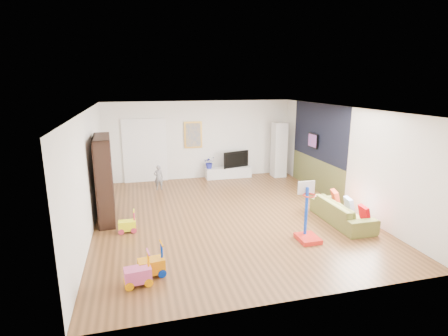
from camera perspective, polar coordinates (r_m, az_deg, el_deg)
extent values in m
cube|color=brown|center=(9.05, 0.63, -7.68)|extent=(6.50, 7.50, 0.00)
cube|color=white|center=(8.44, 0.68, 9.62)|extent=(6.50, 7.50, 0.00)
cube|color=silver|center=(12.24, -3.91, 4.56)|extent=(6.50, 0.00, 2.70)
cube|color=silver|center=(5.28, 11.39, -8.40)|extent=(6.50, 0.00, 2.70)
cube|color=white|center=(8.43, -21.19, -0.63)|extent=(0.00, 7.50, 2.70)
cube|color=white|center=(9.98, 19.00, 1.69)|extent=(0.00, 7.50, 2.70)
cube|color=black|center=(11.06, 15.19, 5.73)|extent=(0.01, 3.20, 1.70)
cube|color=brown|center=(11.32, 14.76, -1.04)|extent=(0.01, 3.20, 1.00)
cube|color=white|center=(12.06, -12.77, 2.66)|extent=(1.45, 0.06, 2.10)
cube|color=gold|center=(12.13, -5.06, 5.41)|extent=(0.62, 0.06, 0.92)
cube|color=#7F3F8C|center=(11.25, 14.31, 4.37)|extent=(0.04, 0.56, 0.46)
cube|color=silver|center=(12.44, 0.70, -0.72)|extent=(1.63, 0.42, 0.38)
cube|color=silver|center=(12.61, 8.96, 2.96)|extent=(0.46, 0.46, 1.95)
cube|color=black|center=(8.94, -18.94, -1.69)|extent=(0.45, 1.44, 2.08)
imported|color=brown|center=(8.97, 18.72, -6.82)|extent=(0.73, 1.85, 0.54)
cube|color=red|center=(7.65, 13.77, -7.07)|extent=(0.45, 0.54, 1.29)
cube|color=#F5FC11|center=(8.28, -15.56, -8.44)|extent=(0.38, 0.24, 0.51)
cube|color=orange|center=(6.42, -11.82, -14.55)|extent=(0.49, 0.34, 0.60)
cube|color=#D24C8B|center=(6.22, -13.95, -15.76)|extent=(0.47, 0.32, 0.59)
imported|color=slate|center=(11.18, -10.64, -1.54)|extent=(0.30, 0.21, 0.80)
imported|color=black|center=(12.41, 1.74, 1.51)|extent=(1.00, 0.42, 0.58)
imported|color=navy|center=(12.20, -2.38, 0.93)|extent=(0.42, 0.38, 0.43)
cube|color=#AB030B|center=(8.61, 21.94, -6.86)|extent=(0.12, 0.35, 0.34)
cube|color=silver|center=(9.02, 19.77, -5.74)|extent=(0.17, 0.39, 0.37)
cube|color=red|center=(9.41, 17.75, -4.75)|extent=(0.22, 0.42, 0.41)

